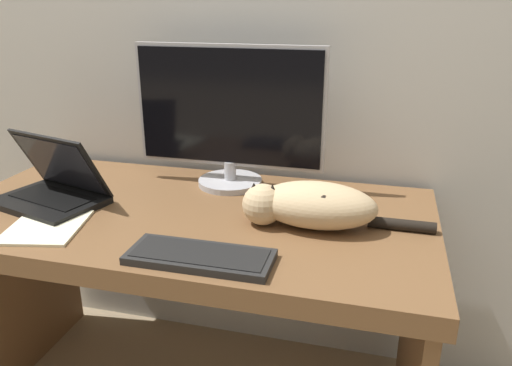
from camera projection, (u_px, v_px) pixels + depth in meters
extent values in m
cube|color=silver|center=(228.00, 11.00, 1.72)|extent=(6.40, 0.06, 2.60)
cube|color=brown|center=(188.00, 220.00, 1.53)|extent=(1.47, 0.76, 0.06)
cube|color=brown|center=(14.00, 291.00, 1.82)|extent=(0.04, 0.70, 0.68)
cube|color=brown|center=(413.00, 356.00, 1.49)|extent=(0.04, 0.70, 0.68)
cylinder|color=#B2B2B7|center=(230.00, 182.00, 1.73)|extent=(0.22, 0.22, 0.02)
cylinder|color=#B2B2B7|center=(230.00, 170.00, 1.71)|extent=(0.04, 0.04, 0.06)
cube|color=#B2B2B7|center=(229.00, 107.00, 1.64)|extent=(0.64, 0.02, 0.40)
cube|color=black|center=(228.00, 107.00, 1.63)|extent=(0.62, 0.01, 0.38)
cube|color=black|center=(49.00, 202.00, 1.56)|extent=(0.37, 0.30, 0.02)
cube|color=black|center=(52.00, 197.00, 1.56)|extent=(0.29, 0.19, 0.00)
cube|color=black|center=(60.00, 163.00, 1.57)|extent=(0.34, 0.19, 0.20)
cube|color=black|center=(59.00, 164.00, 1.56)|extent=(0.31, 0.17, 0.18)
cube|color=black|center=(200.00, 257.00, 1.22)|extent=(0.36, 0.14, 0.02)
cube|color=black|center=(200.00, 253.00, 1.22)|extent=(0.33, 0.11, 0.00)
ellipsoid|color=#D1B284|center=(317.00, 205.00, 1.39)|extent=(0.34, 0.18, 0.13)
ellipsoid|color=black|center=(323.00, 194.00, 1.38)|extent=(0.15, 0.14, 0.05)
sphere|color=#D1B284|center=(263.00, 204.00, 1.41)|extent=(0.12, 0.12, 0.12)
cone|color=black|center=(254.00, 187.00, 1.40)|extent=(0.03, 0.03, 0.03)
cone|color=black|center=(272.00, 189.00, 1.39)|extent=(0.03, 0.03, 0.03)
cylinder|color=black|center=(402.00, 225.00, 1.38)|extent=(0.18, 0.03, 0.03)
cube|color=#F4EFC6|center=(46.00, 227.00, 1.40)|extent=(0.24, 0.26, 0.01)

